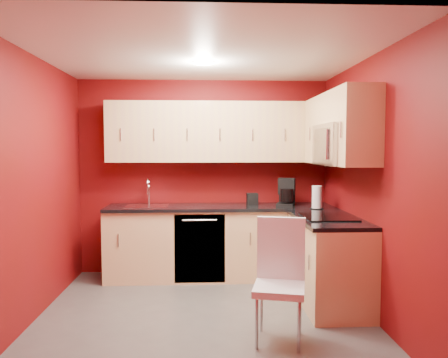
{
  "coord_description": "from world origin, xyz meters",
  "views": [
    {
      "loc": [
        -0.0,
        -4.2,
        1.62
      ],
      "look_at": [
        0.22,
        0.55,
        1.29
      ],
      "focal_mm": 35.0,
      "sensor_mm": 36.0,
      "label": 1
    }
  ],
  "objects": [
    {
      "name": "floor",
      "position": [
        0.0,
        0.0,
        0.0
      ],
      "size": [
        3.2,
        3.2,
        0.0
      ],
      "primitive_type": "plane",
      "color": "#4F4D4A",
      "rests_on": "ground"
    },
    {
      "name": "ceiling",
      "position": [
        0.0,
        0.0,
        2.5
      ],
      "size": [
        3.2,
        3.2,
        0.0
      ],
      "primitive_type": "plane",
      "rotation": [
        3.14,
        0.0,
        0.0
      ],
      "color": "white",
      "rests_on": "wall_back"
    },
    {
      "name": "wall_back",
      "position": [
        0.0,
        1.5,
        1.25
      ],
      "size": [
        3.2,
        0.0,
        3.2
      ],
      "primitive_type": "plane",
      "rotation": [
        1.57,
        0.0,
        0.0
      ],
      "color": "#660910",
      "rests_on": "floor"
    },
    {
      "name": "wall_front",
      "position": [
        0.0,
        -1.5,
        1.25
      ],
      "size": [
        3.2,
        0.0,
        3.2
      ],
      "primitive_type": "plane",
      "rotation": [
        -1.57,
        0.0,
        0.0
      ],
      "color": "#660910",
      "rests_on": "floor"
    },
    {
      "name": "wall_left",
      "position": [
        -1.6,
        0.0,
        1.25
      ],
      "size": [
        0.0,
        3.0,
        3.0
      ],
      "primitive_type": "plane",
      "rotation": [
        1.57,
        0.0,
        1.57
      ],
      "color": "#660910",
      "rests_on": "floor"
    },
    {
      "name": "wall_right",
      "position": [
        1.6,
        0.0,
        1.25
      ],
      "size": [
        0.0,
        3.0,
        3.0
      ],
      "primitive_type": "plane",
      "rotation": [
        1.57,
        0.0,
        -1.57
      ],
      "color": "#660910",
      "rests_on": "floor"
    },
    {
      "name": "base_cabinets_back",
      "position": [
        0.2,
        1.2,
        0.43
      ],
      "size": [
        2.8,
        0.6,
        0.87
      ],
      "primitive_type": "cube",
      "color": "#DCAE7E",
      "rests_on": "floor"
    },
    {
      "name": "base_cabinets_right",
      "position": [
        1.3,
        0.25,
        0.43
      ],
      "size": [
        0.6,
        1.3,
        0.87
      ],
      "primitive_type": "cube",
      "color": "#DCAE7E",
      "rests_on": "floor"
    },
    {
      "name": "countertop_back",
      "position": [
        0.2,
        1.19,
        0.89
      ],
      "size": [
        2.8,
        0.63,
        0.04
      ],
      "primitive_type": "cube",
      "color": "black",
      "rests_on": "base_cabinets_back"
    },
    {
      "name": "countertop_right",
      "position": [
        1.29,
        0.23,
        0.89
      ],
      "size": [
        0.63,
        1.27,
        0.04
      ],
      "primitive_type": "cube",
      "color": "black",
      "rests_on": "base_cabinets_right"
    },
    {
      "name": "upper_cabinets_back",
      "position": [
        0.2,
        1.32,
        1.83
      ],
      "size": [
        2.8,
        0.35,
        0.75
      ],
      "primitive_type": "cube",
      "color": "tan",
      "rests_on": "wall_back"
    },
    {
      "name": "upper_cabinets_right",
      "position": [
        1.42,
        0.44,
        1.89
      ],
      "size": [
        0.35,
        1.55,
        0.75
      ],
      "color": "tan",
      "rests_on": "wall_right"
    },
    {
      "name": "microwave",
      "position": [
        1.39,
        0.2,
        1.66
      ],
      "size": [
        0.42,
        0.76,
        0.42
      ],
      "color": "silver",
      "rests_on": "upper_cabinets_right"
    },
    {
      "name": "cooktop",
      "position": [
        1.28,
        0.2,
        0.92
      ],
      "size": [
        0.5,
        0.55,
        0.01
      ],
      "primitive_type": "cube",
      "color": "black",
      "rests_on": "countertop_right"
    },
    {
      "name": "sink",
      "position": [
        -0.7,
        1.2,
        0.94
      ],
      "size": [
        0.52,
        0.42,
        0.35
      ],
      "color": "silver",
      "rests_on": "countertop_back"
    },
    {
      "name": "dishwasher_front",
      "position": [
        -0.05,
        0.91,
        0.43
      ],
      "size": [
        0.6,
        0.02,
        0.82
      ],
      "primitive_type": "cube",
      "color": "black",
      "rests_on": "base_cabinets_back"
    },
    {
      "name": "downlight",
      "position": [
        0.0,
        0.3,
        2.48
      ],
      "size": [
        0.2,
        0.2,
        0.01
      ],
      "primitive_type": "cylinder",
      "color": "white",
      "rests_on": "ceiling"
    },
    {
      "name": "coffee_maker",
      "position": [
        1.01,
        1.13,
        1.08
      ],
      "size": [
        0.28,
        0.32,
        0.34
      ],
      "primitive_type": null,
      "rotation": [
        0.0,
        0.0,
        -0.34
      ],
      "color": "black",
      "rests_on": "countertop_back"
    },
    {
      "name": "napkin_holder",
      "position": [
        0.61,
        1.26,
        0.98
      ],
      "size": [
        0.14,
        0.14,
        0.15
      ],
      "primitive_type": null,
      "rotation": [
        0.0,
        0.0,
        0.04
      ],
      "color": "black",
      "rests_on": "countertop_back"
    },
    {
      "name": "paper_towel",
      "position": [
        1.33,
        0.85,
        1.05
      ],
      "size": [
        0.2,
        0.2,
        0.27
      ],
      "primitive_type": null,
      "rotation": [
        0.0,
        0.0,
        0.33
      ],
      "color": "silver",
      "rests_on": "countertop_right"
    },
    {
      "name": "dining_chair",
      "position": [
        0.63,
        -0.66,
        0.51
      ],
      "size": [
        0.51,
        0.52,
        1.03
      ],
      "primitive_type": null,
      "rotation": [
        0.0,
        0.0,
        -0.24
      ],
      "color": "silver",
      "rests_on": "floor"
    }
  ]
}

